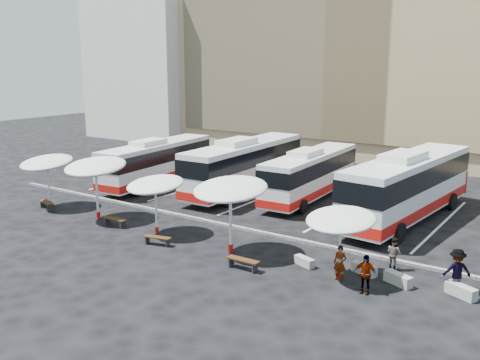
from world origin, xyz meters
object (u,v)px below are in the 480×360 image
Objects in this scene: conc_bench_3 at (461,291)px; sunshade_2 at (155,185)px; sunshade_4 at (341,220)px; bus_2 at (311,173)px; wood_bench_3 at (243,261)px; passenger_2 at (365,274)px; bus_1 at (245,164)px; wood_bench_0 at (47,204)px; sunshade_1 at (95,167)px; conc_bench_1 at (364,269)px; passenger_0 at (340,263)px; passenger_3 at (456,270)px; bus_3 at (409,184)px; wood_bench_2 at (157,239)px; sunshade_0 at (47,163)px; bus_0 at (157,161)px; conc_bench_2 at (398,279)px; wood_bench_1 at (115,220)px; sunshade_3 at (230,189)px; passenger_1 at (394,254)px; conc_bench_0 at (304,261)px.

sunshade_2 is at bearing -176.42° from conc_bench_3.
conc_bench_3 is (4.92, 1.07, -2.45)m from sunshade_4.
bus_2 is 3.37× the size of sunshade_4.
passenger_2 reaches higher than wood_bench_3.
bus_1 reaches higher than wood_bench_0.
conc_bench_1 is (16.63, 0.94, -3.00)m from sunshade_1.
passenger_3 is at bearing 13.80° from passenger_0.
passenger_3 is at bearing -43.30° from bus_2.
bus_3 is 11.74m from passenger_2.
conc_bench_3 is at bearing 9.41° from wood_bench_2.
bus_2 reaches higher than passenger_3.
passenger_2 is (17.40, -1.00, -2.39)m from sunshade_1.
sunshade_0 is 25.28m from passenger_3.
wood_bench_0 is at bearing -100.73° from bus_0.
bus_2 is 8.77× the size of conc_bench_2.
bus_3 is at bearing 44.91° from sunshade_2.
bus_1 is at bearing 150.32° from conc_bench_3.
sunshade_2 is at bearing 166.71° from wood_bench_3.
passenger_3 is at bearing 3.74° from sunshade_1.
passenger_2 is (1.41, -0.66, 0.05)m from passenger_0.
sunshade_4 is 20.34m from wood_bench_0.
passenger_0 is at bearing 0.71° from wood_bench_1.
sunshade_0 is at bearing 174.05° from wood_bench_3.
passenger_3 reaches higher than wood_bench_0.
wood_bench_2 is 9.81m from passenger_0.
conc_bench_3 is (12.36, -10.73, -1.58)m from bus_2.
passenger_2 is (0.78, -1.93, 0.61)m from conc_bench_1.
sunshade_3 is 2.95× the size of conc_bench_3.
wood_bench_2 is at bearing -7.80° from sunshade_0.
bus_0 is 10.93m from wood_bench_1.
conc_bench_2 is at bearing -25.75° from bus_0.
wood_bench_1 reaches higher than conc_bench_1.
bus_0 is 3.43× the size of sunshade_4.
passenger_1 is (12.65, 2.29, -2.02)m from sunshade_2.
passenger_1 is (22.26, 2.20, -2.19)m from sunshade_0.
bus_2 is 7.18× the size of wood_bench_1.
bus_3 is at bearing 96.52° from conc_bench_1.
conc_bench_0 is (13.93, 0.31, -3.02)m from sunshade_1.
conc_bench_1 is at bearing -26.89° from passenger_3.
conc_bench_2 is (12.01, 2.15, -0.11)m from wood_bench_2.
conc_bench_1 is (20.02, -7.95, -1.61)m from bus_0.
wood_bench_2 is 1.00× the size of passenger_1.
bus_3 is at bearing -2.96° from bus_1.
conc_bench_3 is at bearing 4.32° from wood_bench_1.
sunshade_4 is 3.53m from conc_bench_2.
passenger_2 is (7.35, -0.77, -2.43)m from sunshade_3.
conc_bench_1 is at bearing -78.44° from bus_3.
bus_0 is at bearing 161.75° from conc_bench_3.
wood_bench_2 is 7.88m from conc_bench_0.
wood_bench_3 is 1.03× the size of passenger_0.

